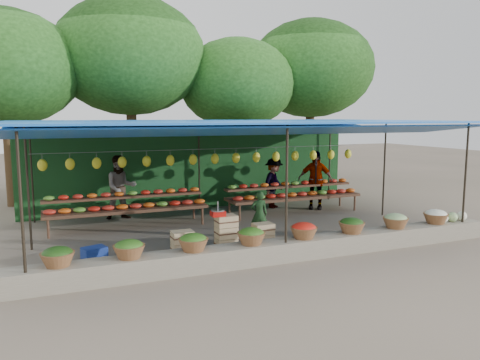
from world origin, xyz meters
name	(u,v)px	position (x,y,z in m)	size (l,w,h in m)	color
ground	(233,230)	(0.00, 0.00, 0.00)	(60.00, 60.00, 0.00)	#64594A
stone_curb	(282,250)	(0.00, -2.75, 0.20)	(10.60, 0.55, 0.40)	#706A5A
stall_canopy	(232,126)	(0.00, 0.06, 2.68)	(10.80, 6.60, 2.82)	black
produce_baskets	(278,233)	(-0.10, -2.75, 0.56)	(8.98, 0.58, 0.34)	brown
netting_backdrop	(197,169)	(0.00, 3.15, 1.25)	(10.60, 0.06, 2.50)	#1C4F24
tree_row	(185,68)	(0.50, 6.09, 4.70)	(16.51, 5.50, 7.12)	#362413
fruit_table_left	(127,205)	(-2.49, 1.35, 0.61)	(4.21, 0.95, 0.93)	#462A1C
fruit_table_right	(293,193)	(2.51, 1.35, 0.61)	(4.21, 0.95, 0.93)	#462A1C
crate_counter	(225,236)	(-0.83, -1.61, 0.31)	(2.36, 0.35, 0.77)	tan
weighing_scale	(218,213)	(-0.99, -1.61, 0.85)	(0.31, 0.31, 0.33)	red
vendor_seated	(259,214)	(0.32, -0.90, 0.57)	(0.42, 0.27, 1.14)	#193719
customer_left	(121,187)	(-2.49, 2.44, 0.92)	(0.89, 0.69, 1.83)	slate
customer_mid	(274,183)	(2.31, 2.29, 0.81)	(1.04, 0.60, 1.61)	slate
customer_right	(315,180)	(3.44, 1.61, 0.92)	(1.08, 0.45, 1.85)	slate
blue_crate_front	(117,265)	(-3.25, -2.25, 0.14)	(0.47, 0.34, 0.28)	navy
blue_crate_back	(94,254)	(-3.59, -1.32, 0.14)	(0.46, 0.33, 0.28)	navy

